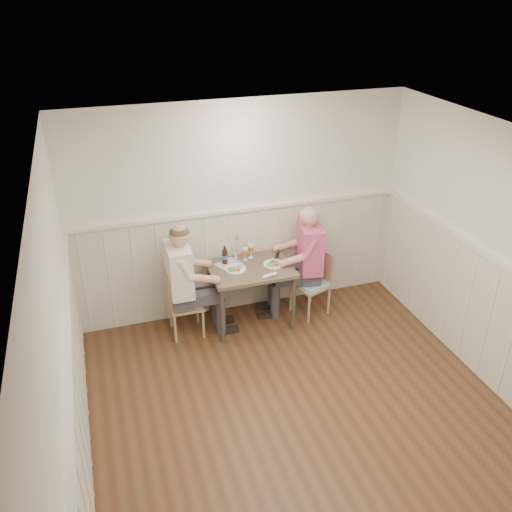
% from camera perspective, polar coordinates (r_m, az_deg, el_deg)
% --- Properties ---
extents(ground_plane, '(4.50, 4.50, 0.00)m').
position_cam_1_polar(ground_plane, '(5.34, 5.74, -17.55)').
color(ground_plane, '#4B2B1A').
extents(room_shell, '(4.04, 4.54, 2.60)m').
position_cam_1_polar(room_shell, '(4.40, 6.66, -3.43)').
color(room_shell, white).
rests_on(room_shell, ground).
extents(wainscot, '(4.00, 4.49, 1.34)m').
position_cam_1_polar(wainscot, '(5.38, 3.19, -7.43)').
color(wainscot, beige).
rests_on(wainscot, ground).
extents(dining_table, '(0.95, 0.70, 0.75)m').
position_cam_1_polar(dining_table, '(6.31, -0.56, -2.00)').
color(dining_table, '#483C2E').
rests_on(dining_table, ground).
extents(chair_right, '(0.49, 0.49, 0.82)m').
position_cam_1_polar(chair_right, '(6.66, 6.10, -2.53)').
color(chair_right, '#A58556').
rests_on(chair_right, ground).
extents(chair_left, '(0.39, 0.39, 0.80)m').
position_cam_1_polar(chair_left, '(6.28, -7.87, -4.77)').
color(chair_left, '#A58556').
rests_on(chair_left, ground).
extents(man_in_pink, '(0.72, 0.51, 1.43)m').
position_cam_1_polar(man_in_pink, '(6.59, 5.21, -1.31)').
color(man_in_pink, '#3F3F47').
rests_on(man_in_pink, ground).
extents(diner_cream, '(0.66, 0.46, 1.43)m').
position_cam_1_polar(diner_cream, '(6.16, -7.53, -3.65)').
color(diner_cream, '#3F3F47').
rests_on(diner_cream, ground).
extents(plate_man, '(0.24, 0.24, 0.06)m').
position_cam_1_polar(plate_man, '(6.31, 1.82, -0.81)').
color(plate_man, white).
rests_on(plate_man, dining_table).
extents(plate_diner, '(0.25, 0.25, 0.06)m').
position_cam_1_polar(plate_diner, '(6.21, -2.27, -1.33)').
color(plate_diner, white).
rests_on(plate_diner, dining_table).
extents(beer_glass_a, '(0.07, 0.07, 0.18)m').
position_cam_1_polar(beer_glass_a, '(6.42, -0.55, 0.78)').
color(beer_glass_a, silver).
rests_on(beer_glass_a, dining_table).
extents(beer_glass_b, '(0.06, 0.06, 0.15)m').
position_cam_1_polar(beer_glass_b, '(6.38, -1.13, 0.41)').
color(beer_glass_b, silver).
rests_on(beer_glass_b, dining_table).
extents(beer_bottle, '(0.06, 0.06, 0.23)m').
position_cam_1_polar(beer_bottle, '(6.31, -3.30, 0.02)').
color(beer_bottle, black).
rests_on(beer_bottle, dining_table).
extents(rolled_napkin, '(0.18, 0.07, 0.04)m').
position_cam_1_polar(rolled_napkin, '(6.07, 1.43, -2.05)').
color(rolled_napkin, white).
rests_on(rolled_napkin, dining_table).
extents(grass_vase, '(0.04, 0.04, 0.35)m').
position_cam_1_polar(grass_vase, '(6.39, -2.17, 0.95)').
color(grass_vase, silver).
rests_on(grass_vase, dining_table).
extents(gingham_mat, '(0.35, 0.32, 0.01)m').
position_cam_1_polar(gingham_mat, '(6.34, -2.93, -0.84)').
color(gingham_mat, '#4D7FBA').
rests_on(gingham_mat, dining_table).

